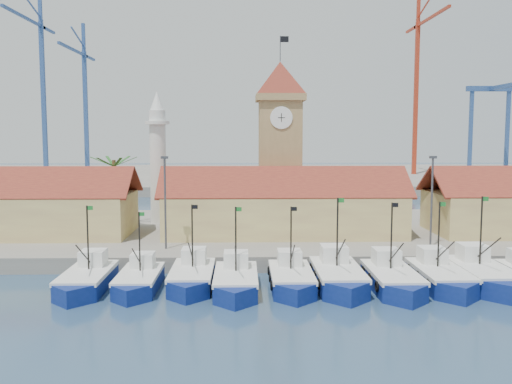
{
  "coord_description": "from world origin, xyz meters",
  "views": [
    {
      "loc": [
        -4.5,
        -42.89,
        12.76
      ],
      "look_at": [
        -3.07,
        18.0,
        6.42
      ],
      "focal_mm": 40.0,
      "sensor_mm": 36.0,
      "label": 1
    }
  ],
  "objects_px": {
    "clock_tower": "(280,139)",
    "minaret": "(158,157)",
    "boat_0": "(86,281)",
    "boat_5": "(339,278)"
  },
  "relations": [
    {
      "from": "boat_5",
      "to": "clock_tower",
      "type": "relative_size",
      "value": 0.46
    },
    {
      "from": "clock_tower",
      "to": "minaret",
      "type": "height_order",
      "value": "clock_tower"
    },
    {
      "from": "clock_tower",
      "to": "minaret",
      "type": "relative_size",
      "value": 1.39
    },
    {
      "from": "boat_0",
      "to": "clock_tower",
      "type": "distance_m",
      "value": 31.08
    },
    {
      "from": "clock_tower",
      "to": "minaret",
      "type": "bearing_deg",
      "value": 172.39
    },
    {
      "from": "boat_0",
      "to": "boat_5",
      "type": "relative_size",
      "value": 0.92
    },
    {
      "from": "boat_0",
      "to": "clock_tower",
      "type": "bearing_deg",
      "value": 53.5
    },
    {
      "from": "boat_5",
      "to": "minaret",
      "type": "bearing_deg",
      "value": 126.19
    },
    {
      "from": "boat_0",
      "to": "minaret",
      "type": "height_order",
      "value": "minaret"
    },
    {
      "from": "boat_5",
      "to": "minaret",
      "type": "xyz_separation_m",
      "value": [
        -18.39,
        25.13,
        8.92
      ]
    }
  ]
}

